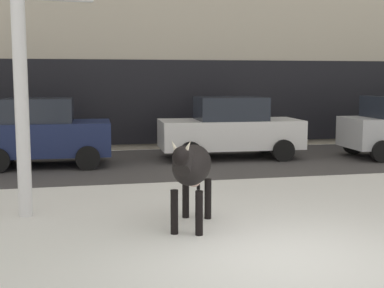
% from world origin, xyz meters
% --- Properties ---
extents(ground_plane, '(120.00, 120.00, 0.00)m').
position_xyz_m(ground_plane, '(0.00, 0.00, 0.00)').
color(ground_plane, white).
extents(road_strip, '(60.00, 5.60, 0.01)m').
position_xyz_m(road_strip, '(0.00, 8.24, 0.00)').
color(road_strip, '#423F3F').
rests_on(road_strip, ground).
extents(cow_black, '(1.10, 1.91, 1.54)m').
position_xyz_m(cow_black, '(-0.90, 1.70, 0.99)').
color(cow_black, black).
rests_on(cow_black, ground).
extents(car_navy_hatchback, '(3.56, 2.02, 1.86)m').
position_xyz_m(car_navy_hatchback, '(-3.57, 8.39, 0.93)').
color(car_navy_hatchback, '#19234C').
rests_on(car_navy_hatchback, ground).
extents(car_white_sedan, '(4.26, 2.09, 1.84)m').
position_xyz_m(car_white_sedan, '(1.81, 8.69, 0.91)').
color(car_white_sedan, white).
rests_on(car_white_sedan, ground).
extents(pedestrian_near_billboard, '(0.36, 0.24, 1.73)m').
position_xyz_m(pedestrian_near_billboard, '(7.00, 11.56, 0.88)').
color(pedestrian_near_billboard, '#282833').
rests_on(pedestrian_near_billboard, ground).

